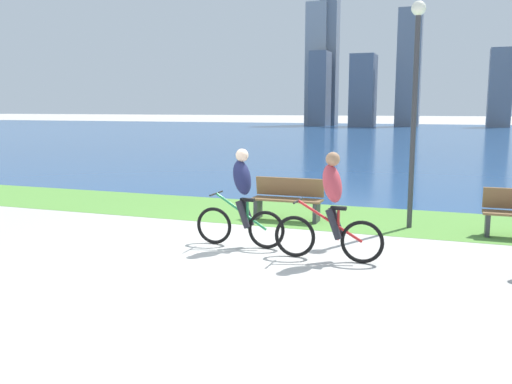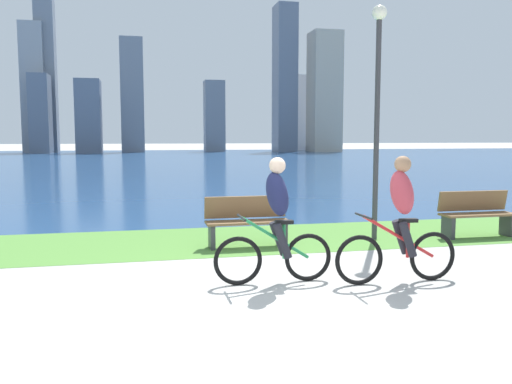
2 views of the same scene
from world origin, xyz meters
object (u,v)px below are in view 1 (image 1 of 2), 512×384
cyclist_lead (241,199)px  lamppost_tall (415,85)px  cyclist_trailing (331,208)px  bench_far_along_path (288,199)px

cyclist_lead → lamppost_tall: bearing=44.2°
cyclist_lead → lamppost_tall: size_ratio=0.39×
cyclist_trailing → bench_far_along_path: cyclist_trailing is taller
cyclist_trailing → bench_far_along_path: 3.19m
bench_far_along_path → lamppost_tall: size_ratio=0.34×
bench_far_along_path → lamppost_tall: lamppost_tall is taller
cyclist_trailing → lamppost_tall: lamppost_tall is taller
cyclist_lead → cyclist_trailing: (1.63, -0.34, 0.00)m
bench_far_along_path → cyclist_trailing: bearing=-61.2°
cyclist_lead → bench_far_along_path: bearing=87.6°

